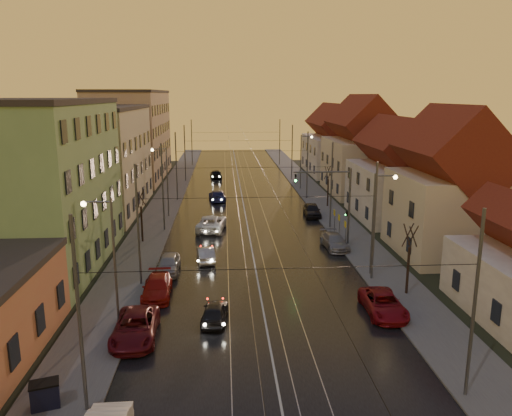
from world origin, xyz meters
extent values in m
plane|color=black|center=(0.00, 0.00, 0.00)|extent=(160.00, 160.00, 0.00)
cube|color=black|center=(0.00, 40.00, 0.02)|extent=(16.00, 120.00, 0.04)
cube|color=#4C4C4C|center=(-10.00, 40.00, 0.07)|extent=(4.00, 120.00, 0.15)
cube|color=#4C4C4C|center=(10.00, 40.00, 0.07)|extent=(4.00, 120.00, 0.15)
cube|color=gray|center=(-2.20, 40.00, 0.06)|extent=(0.06, 120.00, 0.03)
cube|color=gray|center=(-0.77, 40.00, 0.06)|extent=(0.06, 120.00, 0.03)
cube|color=gray|center=(0.77, 40.00, 0.06)|extent=(0.06, 120.00, 0.03)
cube|color=gray|center=(2.20, 40.00, 0.06)|extent=(0.06, 120.00, 0.03)
cube|color=#709961|center=(-17.50, 14.00, 6.50)|extent=(10.00, 18.00, 13.00)
cube|color=#BCAF91|center=(-17.50, 34.00, 6.00)|extent=(10.00, 20.00, 12.00)
cube|color=tan|center=(-17.50, 58.00, 7.00)|extent=(10.00, 24.00, 14.00)
cube|color=beige|center=(17.00, 15.00, 3.50)|extent=(8.50, 10.00, 7.00)
pyramid|color=maroon|center=(17.00, 15.00, 8.90)|extent=(8.67, 10.20, 3.80)
cube|color=#B8B2AA|center=(17.00, 28.00, 3.00)|extent=(9.00, 12.00, 6.00)
pyramid|color=maroon|center=(17.00, 28.00, 7.60)|extent=(9.18, 12.24, 3.20)
cube|color=beige|center=(17.00, 43.00, 3.75)|extent=(9.00, 14.00, 7.50)
pyramid|color=maroon|center=(17.00, 43.00, 9.50)|extent=(9.18, 14.28, 4.00)
cube|color=#B8B2AA|center=(17.00, 61.00, 3.25)|extent=(9.00, 16.00, 6.50)
pyramid|color=maroon|center=(17.00, 61.00, 8.25)|extent=(9.18, 16.32, 3.50)
cylinder|color=#595B60|center=(-8.60, -6.00, 4.50)|extent=(0.16, 0.16, 9.00)
cylinder|color=#595B60|center=(8.60, -6.00, 4.50)|extent=(0.16, 0.16, 9.00)
cylinder|color=#595B60|center=(-8.60, 9.00, 4.50)|extent=(0.16, 0.16, 9.00)
cylinder|color=#595B60|center=(8.60, 9.00, 4.50)|extent=(0.16, 0.16, 9.00)
cylinder|color=#595B60|center=(-8.60, 24.00, 4.50)|extent=(0.16, 0.16, 9.00)
cylinder|color=#595B60|center=(8.60, 24.00, 4.50)|extent=(0.16, 0.16, 9.00)
cylinder|color=#595B60|center=(-8.60, 39.00, 4.50)|extent=(0.16, 0.16, 9.00)
cylinder|color=#595B60|center=(8.60, 39.00, 4.50)|extent=(0.16, 0.16, 9.00)
cylinder|color=#595B60|center=(-8.60, 54.00, 4.50)|extent=(0.16, 0.16, 9.00)
cylinder|color=#595B60|center=(8.60, 54.00, 4.50)|extent=(0.16, 0.16, 9.00)
cylinder|color=#595B60|center=(-8.60, 72.00, 4.50)|extent=(0.16, 0.16, 9.00)
cylinder|color=#595B60|center=(8.60, 72.00, 4.50)|extent=(0.16, 0.16, 9.00)
cylinder|color=#595B60|center=(-8.80, 2.00, 4.00)|extent=(0.14, 0.14, 8.00)
cylinder|color=#595B60|center=(-9.60, 2.00, 7.80)|extent=(1.60, 0.10, 0.10)
sphere|color=#FFD88C|center=(-10.32, 2.00, 7.70)|extent=(0.32, 0.32, 0.32)
cylinder|color=#595B60|center=(8.80, 10.00, 4.00)|extent=(0.14, 0.14, 8.00)
cylinder|color=#595B60|center=(9.60, 10.00, 7.80)|extent=(1.60, 0.10, 0.10)
sphere|color=#FFD88C|center=(10.32, 10.00, 7.70)|extent=(0.32, 0.32, 0.32)
cylinder|color=#595B60|center=(-8.80, 30.00, 4.00)|extent=(0.14, 0.14, 8.00)
cylinder|color=#595B60|center=(-9.60, 30.00, 7.80)|extent=(1.60, 0.10, 0.10)
sphere|color=#FFD88C|center=(-10.32, 30.00, 7.70)|extent=(0.32, 0.32, 0.32)
cylinder|color=#595B60|center=(8.80, 46.00, 4.00)|extent=(0.14, 0.14, 8.00)
cylinder|color=#595B60|center=(9.60, 46.00, 7.80)|extent=(1.60, 0.10, 0.10)
sphere|color=#FFD88C|center=(10.32, 46.00, 7.70)|extent=(0.32, 0.32, 0.32)
cylinder|color=#595B60|center=(9.00, 18.00, 3.60)|extent=(0.20, 0.20, 7.20)
cylinder|color=#595B60|center=(6.40, 18.00, 6.90)|extent=(5.20, 0.14, 0.14)
imported|color=black|center=(4.00, 18.00, 6.30)|extent=(0.15, 0.18, 0.90)
sphere|color=#19FF3F|center=(4.00, 17.88, 6.15)|extent=(0.20, 0.20, 0.20)
cylinder|color=black|center=(-10.20, 20.00, 1.75)|extent=(0.18, 0.18, 3.50)
cylinder|color=black|center=(-9.97, 20.09, 4.30)|extent=(0.37, 0.92, 1.61)
cylinder|color=black|center=(-10.29, 20.23, 4.30)|extent=(0.91, 0.40, 1.61)
cylinder|color=black|center=(-10.43, 19.91, 4.30)|extent=(0.37, 0.92, 1.61)
cylinder|color=black|center=(-10.07, 19.78, 4.30)|extent=(0.84, 0.54, 1.62)
cylinder|color=black|center=(10.20, 6.00, 1.75)|extent=(0.18, 0.18, 3.50)
cylinder|color=black|center=(10.43, 6.09, 4.30)|extent=(0.37, 0.92, 1.61)
cylinder|color=black|center=(10.11, 6.23, 4.30)|extent=(0.91, 0.40, 1.61)
cylinder|color=black|center=(9.97, 5.91, 4.30)|extent=(0.37, 0.92, 1.61)
cylinder|color=black|center=(10.32, 5.78, 4.30)|extent=(0.84, 0.54, 1.62)
cylinder|color=black|center=(10.40, 34.00, 1.75)|extent=(0.18, 0.18, 3.50)
cylinder|color=black|center=(10.63, 34.09, 4.30)|extent=(0.37, 0.92, 1.61)
cylinder|color=black|center=(10.31, 34.23, 4.30)|extent=(0.91, 0.40, 1.61)
cylinder|color=black|center=(10.17, 33.91, 4.30)|extent=(0.37, 0.92, 1.61)
cylinder|color=black|center=(10.53, 33.78, 4.30)|extent=(0.84, 0.54, 1.62)
imported|color=black|center=(-3.10, 2.66, 0.63)|extent=(1.87, 3.84, 1.26)
imported|color=#A9A9AE|center=(-4.05, 14.20, 0.63)|extent=(1.76, 3.95, 1.26)
imported|color=silver|center=(-3.76, 23.92, 0.79)|extent=(3.30, 5.95, 1.58)
imported|color=#1A1E4F|center=(-3.33, 38.52, 0.71)|extent=(2.49, 5.07, 1.42)
imported|color=black|center=(-3.74, 56.60, 0.75)|extent=(2.17, 4.54, 1.50)
imported|color=#580F16|center=(-7.60, 0.69, 0.73)|extent=(2.57, 5.30, 1.45)
imported|color=maroon|center=(-7.15, 6.86, 0.68)|extent=(2.04, 4.73, 1.36)
imported|color=#9E9EA4|center=(-6.88, 11.58, 0.72)|extent=(1.73, 4.22, 1.43)
imported|color=maroon|center=(7.60, 3.10, 0.68)|extent=(2.32, 4.93, 1.36)
imported|color=gray|center=(7.53, 16.98, 0.67)|extent=(2.23, 4.73, 1.33)
imported|color=black|center=(7.60, 29.23, 0.75)|extent=(1.95, 4.48, 1.50)
cube|color=black|center=(-10.47, -5.69, 0.70)|extent=(1.39, 1.13, 1.10)
camera|label=1|loc=(-2.40, -25.92, 13.70)|focal=35.00mm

